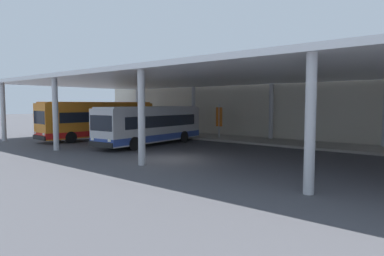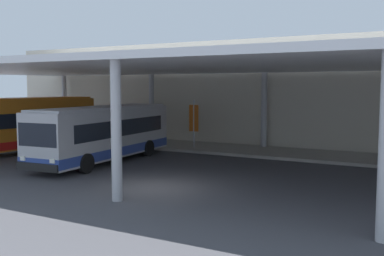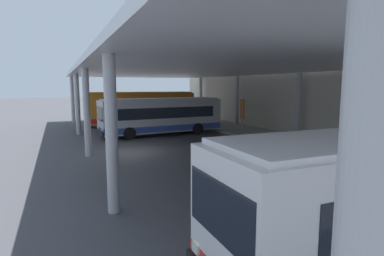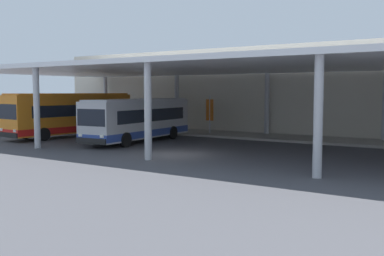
{
  "view_description": "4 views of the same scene",
  "coord_description": "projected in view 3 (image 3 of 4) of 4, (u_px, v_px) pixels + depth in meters",
  "views": [
    {
      "loc": [
        13.51,
        -14.67,
        3.4
      ],
      "look_at": [
        -1.23,
        3.4,
        1.67
      ],
      "focal_mm": 30.65,
      "sensor_mm": 36.0,
      "label": 1
    },
    {
      "loc": [
        10.45,
        -15.59,
        4.26
      ],
      "look_at": [
        -1.03,
        5.19,
        2.09
      ],
      "focal_mm": 41.83,
      "sensor_mm": 36.0,
      "label": 2
    },
    {
      "loc": [
        19.62,
        -4.06,
        4.24
      ],
      "look_at": [
        0.84,
        3.97,
        1.47
      ],
      "focal_mm": 29.37,
      "sensor_mm": 36.0,
      "label": 3
    },
    {
      "loc": [
        14.96,
        -21.25,
        3.7
      ],
      "look_at": [
        -0.48,
        2.62,
        1.37
      ],
      "focal_mm": 41.45,
      "sensor_mm": 36.0,
      "label": 4
    }
  ],
  "objects": [
    {
      "name": "banner_sign",
      "position": [
        243.0,
        111.0,
        27.73
      ],
      "size": [
        0.7,
        0.12,
        3.2
      ],
      "color": "#B2B2B7",
      "rests_on": "platform_kerb"
    },
    {
      "name": "platform_kerb",
      "position": [
        279.0,
        139.0,
        24.59
      ],
      "size": [
        42.0,
        4.5,
        0.18
      ],
      "primitive_type": "cube",
      "color": "#A39E93",
      "rests_on": "ground"
    },
    {
      "name": "station_building_facade",
      "position": [
        313.0,
        91.0,
        25.36
      ],
      "size": [
        48.0,
        1.6,
        7.67
      ],
      "primitive_type": "cube",
      "color": "beige",
      "rests_on": "ground"
    },
    {
      "name": "ground_plane",
      "position": [
        130.0,
        152.0,
        20.03
      ],
      "size": [
        200.0,
        200.0,
        0.0
      ],
      "primitive_type": "plane",
      "color": "#47474C"
    },
    {
      "name": "canopy_shelter",
      "position": [
        208.0,
        70.0,
        21.46
      ],
      "size": [
        40.0,
        17.0,
        5.55
      ],
      "color": "silver",
      "rests_on": "ground"
    },
    {
      "name": "bench_waiting",
      "position": [
        212.0,
        118.0,
        35.3
      ],
      "size": [
        1.8,
        0.45,
        0.92
      ],
      "color": "brown",
      "rests_on": "platform_kerb"
    },
    {
      "name": "bus_nearest_bay",
      "position": [
        141.0,
        108.0,
        33.55
      ],
      "size": [
        3.4,
        11.49,
        3.57
      ],
      "color": "orange",
      "rests_on": "ground"
    },
    {
      "name": "bus_second_bay",
      "position": [
        162.0,
        116.0,
        27.02
      ],
      "size": [
        3.28,
        10.68,
        3.17
      ],
      "color": "#B7B7BC",
      "rests_on": "ground"
    }
  ]
}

